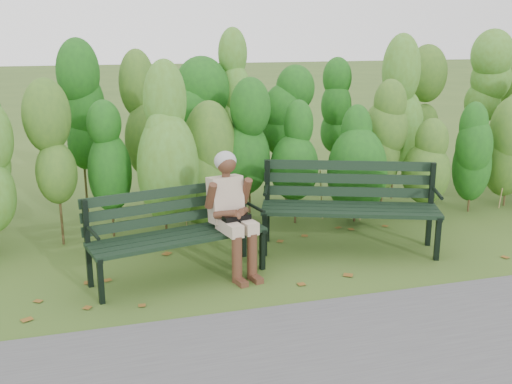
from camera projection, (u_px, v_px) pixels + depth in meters
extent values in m
plane|color=#39551F|center=(265.00, 267.00, 6.43)|extent=(80.00, 80.00, 0.00)
cube|color=#474749|center=(352.00, 378.00, 4.39)|extent=(60.00, 2.50, 0.01)
cylinder|color=#47381E|center=(0.00, 218.00, 6.79)|extent=(0.03, 0.03, 0.80)
cylinder|color=#47381E|center=(57.00, 214.00, 6.95)|extent=(0.03, 0.03, 0.80)
ellipsoid|color=#3B6323|center=(52.00, 160.00, 6.79)|extent=(0.64, 0.64, 1.44)
cylinder|color=#47381E|center=(111.00, 210.00, 7.12)|extent=(0.03, 0.03, 0.80)
ellipsoid|color=#3B6323|center=(107.00, 157.00, 6.95)|extent=(0.64, 0.64, 1.44)
cylinder|color=#47381E|center=(162.00, 206.00, 7.28)|extent=(0.03, 0.03, 0.80)
ellipsoid|color=#3B6323|center=(160.00, 154.00, 7.11)|extent=(0.64, 0.64, 1.44)
cylinder|color=#47381E|center=(211.00, 202.00, 7.45)|extent=(0.03, 0.03, 0.80)
ellipsoid|color=#3B6323|center=(210.00, 151.00, 7.28)|extent=(0.64, 0.64, 1.44)
cylinder|color=#47381E|center=(258.00, 198.00, 7.61)|extent=(0.03, 0.03, 0.80)
ellipsoid|color=#3B6323|center=(258.00, 149.00, 7.44)|extent=(0.64, 0.64, 1.44)
cylinder|color=#47381E|center=(304.00, 194.00, 7.77)|extent=(0.03, 0.03, 0.80)
ellipsoid|color=#3B6323|center=(305.00, 146.00, 7.60)|extent=(0.64, 0.64, 1.44)
cylinder|color=#47381E|center=(347.00, 191.00, 7.94)|extent=(0.03, 0.03, 0.80)
ellipsoid|color=#3B6323|center=(349.00, 144.00, 7.77)|extent=(0.64, 0.64, 1.44)
cylinder|color=#47381E|center=(388.00, 188.00, 8.10)|extent=(0.03, 0.03, 0.80)
ellipsoid|color=#3B6323|center=(391.00, 141.00, 7.93)|extent=(0.64, 0.64, 1.44)
cylinder|color=#47381E|center=(428.00, 185.00, 8.26)|extent=(0.03, 0.03, 0.80)
ellipsoid|color=#3B6323|center=(432.00, 139.00, 8.09)|extent=(0.64, 0.64, 1.44)
cylinder|color=#47381E|center=(467.00, 182.00, 8.43)|extent=(0.03, 0.03, 0.80)
ellipsoid|color=#3B6323|center=(471.00, 137.00, 8.26)|extent=(0.64, 0.64, 1.44)
cylinder|color=#47381E|center=(503.00, 179.00, 8.59)|extent=(0.03, 0.03, 0.80)
ellipsoid|color=#3B6323|center=(508.00, 135.00, 8.42)|extent=(0.64, 0.64, 1.44)
cylinder|color=#47381E|center=(14.00, 184.00, 7.70)|extent=(0.04, 0.04, 1.10)
ellipsoid|color=#1B4C18|center=(6.00, 116.00, 7.47)|extent=(0.70, 0.70, 1.98)
cylinder|color=#47381E|center=(76.00, 180.00, 7.90)|extent=(0.04, 0.04, 1.10)
ellipsoid|color=#1B4C18|center=(70.00, 113.00, 7.67)|extent=(0.70, 0.70, 1.98)
cylinder|color=#47381E|center=(135.00, 176.00, 8.11)|extent=(0.04, 0.04, 1.10)
ellipsoid|color=#1B4C18|center=(131.00, 111.00, 7.88)|extent=(0.70, 0.70, 1.98)
cylinder|color=#47381E|center=(191.00, 173.00, 8.31)|extent=(0.04, 0.04, 1.10)
ellipsoid|color=#1B4C18|center=(189.00, 109.00, 8.08)|extent=(0.70, 0.70, 1.98)
cylinder|color=#47381E|center=(244.00, 169.00, 8.52)|extent=(0.04, 0.04, 1.10)
ellipsoid|color=#1B4C18|center=(244.00, 107.00, 8.29)|extent=(0.70, 0.70, 1.98)
cylinder|color=#47381E|center=(295.00, 166.00, 8.72)|extent=(0.04, 0.04, 1.10)
ellipsoid|color=#1B4C18|center=(296.00, 105.00, 8.49)|extent=(0.70, 0.70, 1.98)
cylinder|color=#47381E|center=(343.00, 163.00, 8.93)|extent=(0.04, 0.04, 1.10)
ellipsoid|color=#1B4C18|center=(346.00, 104.00, 8.70)|extent=(0.70, 0.70, 1.98)
cylinder|color=#47381E|center=(390.00, 160.00, 9.13)|extent=(0.04, 0.04, 1.10)
ellipsoid|color=#1B4C18|center=(393.00, 102.00, 8.90)|extent=(0.70, 0.70, 1.98)
cylinder|color=#47381E|center=(434.00, 157.00, 9.34)|extent=(0.04, 0.04, 1.10)
ellipsoid|color=#1B4C18|center=(438.00, 100.00, 9.11)|extent=(0.70, 0.70, 1.98)
cylinder|color=#47381E|center=(476.00, 154.00, 9.54)|extent=(0.04, 0.04, 1.10)
ellipsoid|color=#1B4C18|center=(482.00, 99.00, 9.31)|extent=(0.70, 0.70, 1.98)
cube|color=brown|center=(149.00, 269.00, 6.37)|extent=(0.11, 0.11, 0.01)
cube|color=brown|center=(0.00, 326.00, 5.16)|extent=(0.09, 0.11, 0.01)
cube|color=brown|center=(127.00, 267.00, 6.44)|extent=(0.11, 0.11, 0.01)
cube|color=brown|center=(169.00, 286.00, 5.95)|extent=(0.09, 0.11, 0.01)
cube|color=brown|center=(362.00, 305.00, 5.55)|extent=(0.10, 0.11, 0.01)
cube|color=brown|center=(291.00, 290.00, 5.86)|extent=(0.11, 0.10, 0.01)
cube|color=brown|center=(178.00, 323.00, 5.21)|extent=(0.10, 0.11, 0.01)
cube|color=brown|center=(294.00, 283.00, 6.03)|extent=(0.10, 0.11, 0.01)
cube|color=brown|center=(482.00, 247.00, 7.02)|extent=(0.11, 0.11, 0.01)
cube|color=brown|center=(56.00, 277.00, 6.17)|extent=(0.11, 0.11, 0.01)
cube|color=brown|center=(35.00, 274.00, 6.24)|extent=(0.10, 0.11, 0.01)
cube|color=brown|center=(256.00, 296.00, 5.74)|extent=(0.10, 0.08, 0.01)
cube|color=brown|center=(300.00, 244.00, 7.13)|extent=(0.09, 0.10, 0.01)
cube|color=brown|center=(374.00, 244.00, 7.11)|extent=(0.09, 0.11, 0.01)
cube|color=brown|center=(105.00, 300.00, 5.65)|extent=(0.10, 0.11, 0.01)
cube|color=brown|center=(306.00, 257.00, 6.72)|extent=(0.11, 0.11, 0.01)
cube|color=brown|center=(281.00, 294.00, 5.77)|extent=(0.09, 0.10, 0.01)
cube|color=brown|center=(26.00, 268.00, 6.41)|extent=(0.11, 0.11, 0.01)
cube|color=black|center=(186.00, 242.00, 5.88)|extent=(1.78, 0.50, 0.04)
cube|color=black|center=(181.00, 239.00, 5.98)|extent=(1.78, 0.50, 0.04)
cube|color=black|center=(176.00, 235.00, 6.09)|extent=(1.78, 0.50, 0.04)
cube|color=black|center=(172.00, 232.00, 6.19)|extent=(1.78, 0.50, 0.04)
cube|color=black|center=(168.00, 219.00, 6.24)|extent=(1.76, 0.45, 0.11)
cube|color=black|center=(167.00, 206.00, 6.22)|extent=(1.76, 0.45, 0.11)
cube|color=black|center=(166.00, 193.00, 6.19)|extent=(1.76, 0.45, 0.11)
cube|color=black|center=(101.00, 281.00, 5.53)|extent=(0.06, 0.06, 0.45)
cube|color=black|center=(88.00, 244.00, 5.83)|extent=(0.06, 0.06, 0.90)
cube|color=black|center=(94.00, 254.00, 5.64)|extent=(0.16, 0.50, 0.04)
cylinder|color=black|center=(93.00, 233.00, 5.54)|extent=(0.12, 0.37, 0.04)
cube|color=black|center=(262.00, 249.00, 6.32)|extent=(0.06, 0.06, 0.45)
cube|color=black|center=(243.00, 218.00, 6.63)|extent=(0.06, 0.06, 0.90)
cube|color=black|center=(253.00, 226.00, 6.44)|extent=(0.16, 0.50, 0.04)
cylinder|color=black|center=(256.00, 207.00, 6.34)|extent=(0.12, 0.37, 0.04)
cube|color=black|center=(351.00, 215.00, 6.59)|extent=(1.91, 0.81, 0.04)
cube|color=black|center=(350.00, 211.00, 6.73)|extent=(1.91, 0.81, 0.04)
cube|color=black|center=(349.00, 207.00, 6.86)|extent=(1.91, 0.81, 0.04)
cube|color=black|center=(348.00, 204.00, 6.99)|extent=(1.91, 0.81, 0.04)
cube|color=black|center=(348.00, 192.00, 7.06)|extent=(1.89, 0.76, 0.12)
cube|color=black|center=(349.00, 179.00, 7.03)|extent=(1.89, 0.76, 0.12)
cube|color=black|center=(349.00, 165.00, 7.01)|extent=(1.89, 0.76, 0.12)
cube|color=black|center=(265.00, 234.00, 6.72)|extent=(0.07, 0.07, 0.50)
cube|color=black|center=(267.00, 201.00, 7.11)|extent=(0.07, 0.07, 1.00)
cube|color=black|center=(266.00, 209.00, 6.87)|extent=(0.25, 0.54, 0.04)
cylinder|color=black|center=(266.00, 190.00, 6.75)|extent=(0.18, 0.40, 0.04)
cube|color=black|center=(438.00, 239.00, 6.57)|extent=(0.07, 0.07, 0.50)
cube|color=black|center=(431.00, 205.00, 6.97)|extent=(0.07, 0.07, 1.00)
cube|color=black|center=(435.00, 213.00, 6.73)|extent=(0.25, 0.54, 0.04)
cylinder|color=black|center=(438.00, 193.00, 6.61)|extent=(0.18, 0.40, 0.04)
cube|color=#C0A995|center=(229.00, 227.00, 6.06)|extent=(0.22, 0.42, 0.12)
cube|color=#C0A995|center=(244.00, 225.00, 6.14)|extent=(0.22, 0.42, 0.12)
cylinder|color=#502E1E|center=(237.00, 259.00, 6.00)|extent=(0.13, 0.13, 0.49)
cylinder|color=#502E1E|center=(252.00, 256.00, 6.08)|extent=(0.13, 0.13, 0.49)
cube|color=#502E1E|center=(241.00, 282.00, 5.99)|extent=(0.13, 0.21, 0.06)
cube|color=#502E1E|center=(256.00, 278.00, 6.07)|extent=(0.13, 0.21, 0.06)
cube|color=#C0A995|center=(226.00, 199.00, 6.26)|extent=(0.39, 0.31, 0.50)
cylinder|color=#502E1E|center=(226.00, 175.00, 6.18)|extent=(0.09, 0.09, 0.10)
sphere|color=#502E1E|center=(226.00, 164.00, 6.14)|extent=(0.20, 0.20, 0.20)
ellipsoid|color=gray|center=(225.00, 161.00, 6.15)|extent=(0.23, 0.22, 0.21)
cylinder|color=#502E1E|center=(211.00, 196.00, 6.08)|extent=(0.13, 0.21, 0.30)
cylinder|color=#502E1E|center=(246.00, 191.00, 6.27)|extent=(0.13, 0.21, 0.30)
cylinder|color=#502E1E|center=(226.00, 214.00, 6.07)|extent=(0.25, 0.22, 0.13)
cylinder|color=#502E1E|center=(243.00, 211.00, 6.16)|extent=(0.18, 0.27, 0.13)
sphere|color=#502E1E|center=(237.00, 216.00, 6.07)|extent=(0.11, 0.11, 0.11)
cube|color=black|center=(237.00, 222.00, 6.10)|extent=(0.31, 0.18, 0.15)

